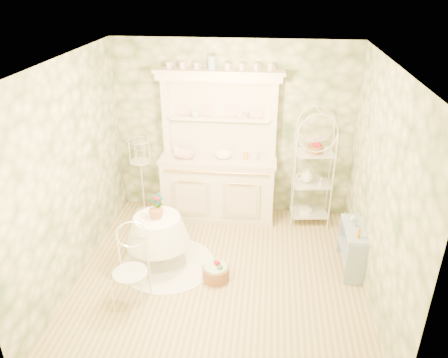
# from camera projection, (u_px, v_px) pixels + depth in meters

# --- Properties ---
(floor) EXTENTS (3.60, 3.60, 0.00)m
(floor) POSITION_uv_depth(u_px,v_px,m) (220.00, 276.00, 5.61)
(floor) COLOR tan
(floor) RESTS_ON ground
(ceiling) EXTENTS (3.60, 3.60, 0.00)m
(ceiling) POSITION_uv_depth(u_px,v_px,m) (219.00, 63.00, 4.44)
(ceiling) COLOR white
(ceiling) RESTS_ON floor
(wall_left) EXTENTS (3.60, 3.60, 0.00)m
(wall_left) POSITION_uv_depth(u_px,v_px,m) (70.00, 175.00, 5.20)
(wall_left) COLOR beige
(wall_left) RESTS_ON floor
(wall_right) EXTENTS (3.60, 3.60, 0.00)m
(wall_right) POSITION_uv_depth(u_px,v_px,m) (380.00, 190.00, 4.85)
(wall_right) COLOR beige
(wall_right) RESTS_ON floor
(wall_back) EXTENTS (3.60, 3.60, 0.00)m
(wall_back) POSITION_uv_depth(u_px,v_px,m) (233.00, 130.00, 6.64)
(wall_back) COLOR beige
(wall_back) RESTS_ON floor
(wall_front) EXTENTS (3.60, 3.60, 0.00)m
(wall_front) POSITION_uv_depth(u_px,v_px,m) (192.00, 283.00, 3.42)
(wall_front) COLOR beige
(wall_front) RESTS_ON floor
(kitchen_dresser) EXTENTS (1.87, 0.61, 2.29)m
(kitchen_dresser) POSITION_uv_depth(u_px,v_px,m) (218.00, 149.00, 6.49)
(kitchen_dresser) COLOR white
(kitchen_dresser) RESTS_ON floor
(bakers_rack) EXTENTS (0.62, 0.48, 1.84)m
(bakers_rack) POSITION_uv_depth(u_px,v_px,m) (313.00, 167.00, 6.45)
(bakers_rack) COLOR white
(bakers_rack) RESTS_ON floor
(side_shelf) EXTENTS (0.28, 0.71, 0.60)m
(side_shelf) POSITION_uv_depth(u_px,v_px,m) (352.00, 248.00, 5.65)
(side_shelf) COLOR #90A3BB
(side_shelf) RESTS_ON floor
(round_table) EXTENTS (0.77, 0.77, 0.66)m
(round_table) POSITION_uv_depth(u_px,v_px,m) (159.00, 243.00, 5.72)
(round_table) COLOR white
(round_table) RESTS_ON floor
(cafe_chair) EXTENTS (0.49, 0.49, 0.88)m
(cafe_chair) POSITION_uv_depth(u_px,v_px,m) (130.00, 273.00, 4.97)
(cafe_chair) COLOR white
(cafe_chair) RESTS_ON floor
(birdcage_stand) EXTENTS (0.37, 0.37, 1.42)m
(birdcage_stand) POSITION_uv_depth(u_px,v_px,m) (141.00, 173.00, 6.75)
(birdcage_stand) COLOR white
(birdcage_stand) RESTS_ON floor
(floor_basket) EXTENTS (0.49, 0.49, 0.25)m
(floor_basket) POSITION_uv_depth(u_px,v_px,m) (216.00, 271.00, 5.51)
(floor_basket) COLOR #97613C
(floor_basket) RESTS_ON floor
(lace_rug) EXTENTS (1.61, 1.61, 0.01)m
(lace_rug) POSITION_uv_depth(u_px,v_px,m) (168.00, 264.00, 5.84)
(lace_rug) COLOR white
(lace_rug) RESTS_ON floor
(bowl_floral) EXTENTS (0.31, 0.31, 0.07)m
(bowl_floral) POSITION_uv_depth(u_px,v_px,m) (186.00, 157.00, 6.55)
(bowl_floral) COLOR white
(bowl_floral) RESTS_ON kitchen_dresser
(bowl_white) EXTENTS (0.32, 0.32, 0.08)m
(bowl_white) POSITION_uv_depth(u_px,v_px,m) (224.00, 157.00, 6.53)
(bowl_white) COLOR white
(bowl_white) RESTS_ON kitchen_dresser
(cup_left) EXTENTS (0.15, 0.15, 0.10)m
(cup_left) POSITION_uv_depth(u_px,v_px,m) (195.00, 115.00, 6.47)
(cup_left) COLOR white
(cup_left) RESTS_ON kitchen_dresser
(cup_right) EXTENTS (0.13, 0.13, 0.09)m
(cup_right) POSITION_uv_depth(u_px,v_px,m) (245.00, 117.00, 6.40)
(cup_right) COLOR white
(cup_right) RESTS_ON kitchen_dresser
(potted_geranium) EXTENTS (0.19, 0.15, 0.31)m
(potted_geranium) POSITION_uv_depth(u_px,v_px,m) (158.00, 206.00, 5.53)
(potted_geranium) COLOR #3F7238
(potted_geranium) RESTS_ON round_table
(bottle_amber) EXTENTS (0.06, 0.06, 0.15)m
(bottle_amber) POSITION_uv_depth(u_px,v_px,m) (358.00, 233.00, 5.29)
(bottle_amber) COLOR #BE872E
(bottle_amber) RESTS_ON side_shelf
(bottle_blue) EXTENTS (0.06, 0.06, 0.10)m
(bottle_blue) POSITION_uv_depth(u_px,v_px,m) (355.00, 224.00, 5.53)
(bottle_blue) COLOR #86A3BF
(bottle_blue) RESTS_ON side_shelf
(bottle_glass) EXTENTS (0.08, 0.08, 0.10)m
(bottle_glass) POSITION_uv_depth(u_px,v_px,m) (353.00, 218.00, 5.66)
(bottle_glass) COLOR silver
(bottle_glass) RESTS_ON side_shelf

